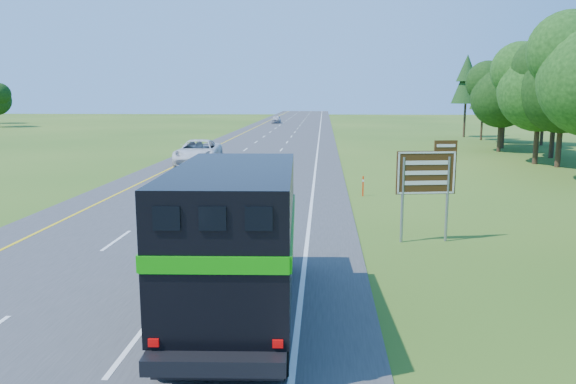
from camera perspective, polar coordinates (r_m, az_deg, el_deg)
name	(u,v)px	position (r m, az deg, el deg)	size (l,w,h in m)	color
road	(266,147)	(60.03, -2.22, 4.58)	(15.00, 260.00, 0.04)	#38383A
lane_markings	(266,147)	(60.03, -2.22, 4.60)	(11.15, 260.00, 0.01)	yellow
horse_truck	(238,236)	(14.00, -5.14, -4.48)	(3.09, 8.86, 3.87)	black
white_suv	(198,152)	(45.72, -9.10, 4.03)	(3.20, 6.94, 1.93)	silver
far_car	(276,119)	(110.13, -1.22, 7.39)	(1.70, 4.22, 1.44)	#B5B5BC
exit_sign	(427,177)	(21.76, 13.95, 1.53)	(2.28, 0.41, 3.88)	gray
delineator	(363,185)	(31.34, 7.63, 0.68)	(0.09, 0.05, 1.13)	#FF350D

